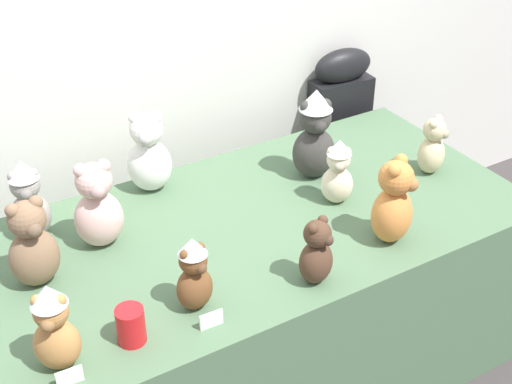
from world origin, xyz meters
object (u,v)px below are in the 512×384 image
(teddy_bear_sand, at_px, (432,147))
(teddy_bear_chestnut, at_px, (194,274))
(display_table, at_px, (256,302))
(teddy_bear_charcoal, at_px, (315,135))
(teddy_bear_mocha, at_px, (32,246))
(teddy_bear_ginger, at_px, (393,203))
(teddy_bear_cream, at_px, (338,172))
(teddy_bear_snow, at_px, (148,154))
(instrument_case, at_px, (337,148))
(teddy_bear_ash, at_px, (28,201))
(party_cup_red, at_px, (131,325))
(teddy_bear_cocoa, at_px, (317,253))
(teddy_bear_caramel, at_px, (54,328))
(teddy_bear_blush, at_px, (97,207))

(teddy_bear_sand, relative_size, teddy_bear_chestnut, 0.93)
(display_table, distance_m, teddy_bear_charcoal, 0.65)
(teddy_bear_mocha, bearing_deg, teddy_bear_ginger, -25.93)
(teddy_bear_cream, xyz_separation_m, teddy_bear_charcoal, (0.03, 0.19, 0.05))
(teddy_bear_cream, height_order, teddy_bear_snow, teddy_bear_snow)
(instrument_case, distance_m, teddy_bear_sand, 0.74)
(teddy_bear_ash, xyz_separation_m, party_cup_red, (0.09, -0.62, -0.09))
(teddy_bear_ginger, height_order, teddy_bear_cocoa, teddy_bear_ginger)
(teddy_bear_caramel, relative_size, teddy_bear_chestnut, 1.11)
(instrument_case, relative_size, teddy_bear_sand, 4.32)
(teddy_bear_ginger, bearing_deg, teddy_bear_cocoa, 156.48)
(party_cup_red, bearing_deg, teddy_bear_sand, 11.23)
(instrument_case, xyz_separation_m, teddy_bear_cocoa, (-0.81, -0.96, 0.33))
(teddy_bear_ash, bearing_deg, teddy_bear_ginger, -18.71)
(teddy_bear_chestnut, distance_m, teddy_bear_charcoal, 0.83)
(teddy_bear_caramel, distance_m, teddy_bear_snow, 0.88)
(teddy_bear_snow, distance_m, teddy_bear_chestnut, 0.67)
(teddy_bear_ginger, bearing_deg, teddy_bear_charcoal, 56.42)
(teddy_bear_snow, bearing_deg, instrument_case, 38.26)
(teddy_bear_ginger, xyz_separation_m, teddy_bear_sand, (0.41, 0.26, -0.03))
(teddy_bear_sand, distance_m, teddy_bear_chestnut, 1.13)
(instrument_case, xyz_separation_m, teddy_bear_mocha, (-1.53, -0.54, 0.37))
(teddy_bear_ash, distance_m, teddy_bear_chestnut, 0.66)
(teddy_bear_sand, distance_m, teddy_bear_blush, 1.25)
(teddy_bear_caramel, xyz_separation_m, teddy_bear_snow, (0.56, 0.68, 0.01))
(teddy_bear_cream, bearing_deg, display_table, -153.59)
(teddy_bear_cream, relative_size, teddy_bear_sand, 1.09)
(display_table, relative_size, instrument_case, 1.91)
(teddy_bear_caramel, bearing_deg, teddy_bear_cream, 43.35)
(teddy_bear_cream, relative_size, teddy_bear_blush, 0.81)
(teddy_bear_ginger, relative_size, teddy_bear_mocha, 1.02)
(teddy_bear_ash, distance_m, party_cup_red, 0.63)
(teddy_bear_sand, xyz_separation_m, teddy_bear_blush, (-1.23, 0.20, 0.04))
(teddy_bear_sand, xyz_separation_m, party_cup_red, (-1.32, -0.26, -0.05))
(instrument_case, bearing_deg, teddy_bear_mocha, -157.61)
(instrument_case, bearing_deg, teddy_bear_charcoal, -132.74)
(teddy_bear_snow, distance_m, teddy_bear_cocoa, 0.77)
(teddy_bear_caramel, height_order, teddy_bear_mocha, teddy_bear_mocha)
(teddy_bear_ash, distance_m, teddy_bear_sand, 1.45)
(teddy_bear_sand, distance_m, party_cup_red, 1.35)
(teddy_bear_sand, bearing_deg, teddy_bear_chestnut, 163.08)
(instrument_case, height_order, teddy_bear_chestnut, instrument_case)
(teddy_bear_cream, relative_size, teddy_bear_mocha, 0.84)
(teddy_bear_blush, bearing_deg, teddy_bear_ash, 147.19)
(display_table, bearing_deg, teddy_bear_sand, -4.06)
(teddy_bear_cocoa, bearing_deg, teddy_bear_caramel, 153.08)
(teddy_bear_snow, bearing_deg, teddy_bear_sand, 1.81)
(teddy_bear_cream, xyz_separation_m, teddy_bear_cocoa, (-0.31, -0.32, -0.02))
(teddy_bear_cream, xyz_separation_m, party_cup_red, (-0.89, -0.28, -0.07))
(teddy_bear_blush, bearing_deg, party_cup_red, -92.65)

